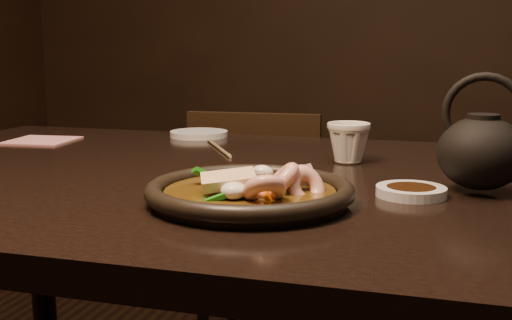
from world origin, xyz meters
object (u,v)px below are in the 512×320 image
(table, at_px, (281,223))
(teapot, at_px, (482,149))
(chair, at_px, (262,235))
(plate, at_px, (250,193))
(tea_cup, at_px, (348,141))

(table, xyz_separation_m, teapot, (0.30, -0.03, 0.14))
(chair, distance_m, teapot, 1.00)
(table, height_order, chair, chair)
(plate, relative_size, tea_cup, 3.59)
(plate, relative_size, teapot, 1.67)
(table, height_order, teapot, teapot)
(table, xyz_separation_m, chair, (-0.24, 0.72, -0.25))
(tea_cup, distance_m, teapot, 0.28)
(table, height_order, tea_cup, tea_cup)
(table, relative_size, plate, 5.80)
(chair, bearing_deg, table, 104.87)
(table, bearing_deg, teapot, -5.47)
(chair, bearing_deg, teapot, 122.19)
(chair, height_order, plate, chair)
(tea_cup, relative_size, teapot, 0.47)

